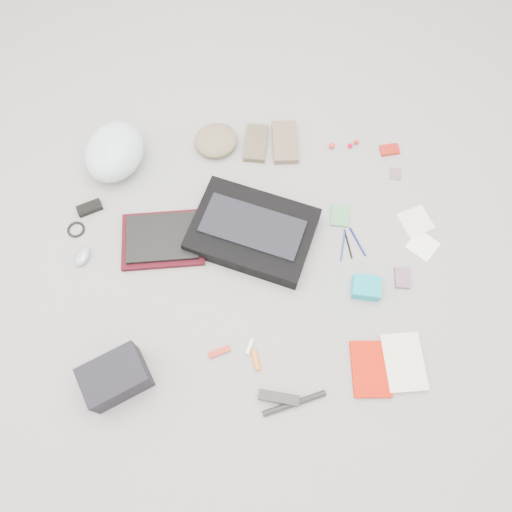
{
  "coord_description": "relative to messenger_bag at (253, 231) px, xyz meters",
  "views": [
    {
      "loc": [
        -0.05,
        -0.81,
        1.96
      ],
      "look_at": [
        0.0,
        0.0,
        0.05
      ],
      "focal_mm": 35.0,
      "sensor_mm": 36.0,
      "label": 1
    }
  ],
  "objects": [
    {
      "name": "book_red",
      "position": [
        0.42,
        -0.61,
        -0.03
      ],
      "size": [
        0.16,
        0.22,
        0.02
      ],
      "primitive_type": "cube",
      "rotation": [
        0.0,
        0.0,
        -0.06
      ],
      "color": "red",
      "rests_on": "ground_plane"
    },
    {
      "name": "altoids_tin",
      "position": [
        0.67,
        0.4,
        -0.03
      ],
      "size": [
        0.09,
        0.06,
        0.02
      ],
      "primitive_type": "cube",
      "rotation": [
        0.0,
        0.0,
        0.1
      ],
      "color": "#A71D15",
      "rests_on": "ground_plane"
    },
    {
      "name": "mitten_right",
      "position": [
        0.18,
        0.47,
        -0.03
      ],
      "size": [
        0.12,
        0.23,
        0.03
      ],
      "primitive_type": "cube",
      "rotation": [
        0.0,
        0.0,
        -0.03
      ],
      "color": "#715E4A",
      "rests_on": "ground_plane"
    },
    {
      "name": "accordion_wallet",
      "position": [
        0.45,
        -0.28,
        -0.01
      ],
      "size": [
        0.13,
        0.11,
        0.06
      ],
      "primitive_type": "cube",
      "rotation": [
        0.0,
        0.0,
        -0.2
      ],
      "color": "#069BB1",
      "rests_on": "ground_plane"
    },
    {
      "name": "card_deck",
      "position": [
        0.61,
        -0.24,
        -0.03
      ],
      "size": [
        0.07,
        0.1,
        0.02
      ],
      "primitive_type": "cube",
      "rotation": [
        0.0,
        0.0,
        -0.13
      ],
      "color": "#7A5569",
      "rests_on": "ground_plane"
    },
    {
      "name": "power_brick",
      "position": [
        -0.71,
        0.18,
        -0.03
      ],
      "size": [
        0.12,
        0.08,
        0.03
      ],
      "primitive_type": "cube",
      "rotation": [
        0.0,
        0.0,
        0.36
      ],
      "color": "black",
      "rests_on": "ground_plane"
    },
    {
      "name": "pen_blue",
      "position": [
        0.38,
        -0.08,
        -0.04
      ],
      "size": [
        0.04,
        0.14,
        0.01
      ],
      "primitive_type": "cylinder",
      "rotation": [
        1.57,
        0.0,
        -0.25
      ],
      "color": "navy",
      "rests_on": "ground_plane"
    },
    {
      "name": "laptop",
      "position": [
        -0.39,
        0.0,
        -0.01
      ],
      "size": [
        0.31,
        0.22,
        0.02
      ],
      "primitive_type": "cube",
      "rotation": [
        0.0,
        0.0,
        0.01
      ],
      "color": "black",
      "rests_on": "laptop_sleeve"
    },
    {
      "name": "pen_black",
      "position": [
        0.41,
        -0.07,
        -0.04
      ],
      "size": [
        0.02,
        0.14,
        0.01
      ],
      "primitive_type": "cylinder",
      "rotation": [
        1.57,
        0.0,
        0.1
      ],
      "color": "black",
      "rests_on": "ground_plane"
    },
    {
      "name": "camera_bag",
      "position": [
        -0.55,
        -0.59,
        0.03
      ],
      "size": [
        0.27,
        0.24,
        0.15
      ],
      "primitive_type": "cube",
      "rotation": [
        0.0,
        0.0,
        0.42
      ],
      "color": "black",
      "rests_on": "ground_plane"
    },
    {
      "name": "lollipop_b",
      "position": [
        0.49,
        0.43,
        -0.03
      ],
      "size": [
        0.03,
        0.03,
        0.02
      ],
      "primitive_type": "sphere",
      "rotation": [
        0.0,
        0.0,
        0.17
      ],
      "color": "#BD001E",
      "rests_on": "ground_plane"
    },
    {
      "name": "lollipop_a",
      "position": [
        0.4,
        0.43,
        -0.03
      ],
      "size": [
        0.03,
        0.03,
        0.03
      ],
      "primitive_type": "sphere",
      "rotation": [
        0.0,
        0.0,
        -0.07
      ],
      "color": "red",
      "rests_on": "ground_plane"
    },
    {
      "name": "mitten_left",
      "position": [
        0.05,
        0.47,
        -0.03
      ],
      "size": [
        0.13,
        0.21,
        0.03
      ],
      "primitive_type": "cube",
      "rotation": [
        0.0,
        0.0,
        -0.16
      ],
      "color": "brown",
      "rests_on": "ground_plane"
    },
    {
      "name": "ground_plane",
      "position": [
        0.01,
        -0.12,
        -0.04
      ],
      "size": [
        4.0,
        4.0,
        0.0
      ],
      "primitive_type": "plane",
      "color": "gray"
    },
    {
      "name": "pen_navy",
      "position": [
        0.45,
        -0.06,
        -0.04
      ],
      "size": [
        0.06,
        0.14,
        0.01
      ],
      "primitive_type": "cylinder",
      "rotation": [
        1.57,
        0.0,
        0.34
      ],
      "color": "#070B62",
      "rests_on": "ground_plane"
    },
    {
      "name": "napkin_top",
      "position": [
        0.72,
        0.02,
        -0.04
      ],
      "size": [
        0.16,
        0.16,
        0.01
      ],
      "primitive_type": "cube",
      "rotation": [
        0.0,
        0.0,
        0.32
      ],
      "color": "silver",
      "rests_on": "ground_plane"
    },
    {
      "name": "cable_coil",
      "position": [
        -0.77,
        0.08,
        -0.04
      ],
      "size": [
        0.09,
        0.09,
        0.01
      ],
      "primitive_type": "torus",
      "rotation": [
        0.0,
        0.0,
        0.12
      ],
      "color": "black",
      "rests_on": "ground_plane"
    },
    {
      "name": "book_white",
      "position": [
        0.55,
        -0.59,
        -0.03
      ],
      "size": [
        0.15,
        0.23,
        0.02
      ],
      "primitive_type": "cube",
      "rotation": [
        0.0,
        0.0,
        0.01
      ],
      "color": "beige",
      "rests_on": "ground_plane"
    },
    {
      "name": "toiletry_tube_white",
      "position": [
        -0.04,
        -0.49,
        -0.03
      ],
      "size": [
        0.04,
        0.06,
        0.02
      ],
      "primitive_type": "cylinder",
      "rotation": [
        1.57,
        0.0,
        -0.41
      ],
      "color": "white",
      "rests_on": "ground_plane"
    },
    {
      "name": "toiletry_tube_orange",
      "position": [
        -0.02,
        -0.54,
        -0.03
      ],
      "size": [
        0.03,
        0.08,
        0.02
      ],
      "primitive_type": "cylinder",
      "rotation": [
        1.57,
        0.0,
        0.14
      ],
      "color": "orange",
      "rests_on": "ground_plane"
    },
    {
      "name": "bag_flap",
      "position": [
        -0.0,
        0.0,
        0.05
      ],
      "size": [
        0.46,
        0.34,
        0.01
      ],
      "primitive_type": "cube",
      "rotation": [
        0.0,
        0.0,
        -0.41
      ],
      "color": "black",
      "rests_on": "messenger_bag"
    },
    {
      "name": "napkin_bottom",
      "position": [
        0.73,
        -0.1,
        -0.04
      ],
      "size": [
        0.16,
        0.16,
        0.01
      ],
      "primitive_type": "cube",
      "rotation": [
        0.0,
        0.0,
        0.8
      ],
      "color": "white",
      "rests_on": "ground_plane"
    },
    {
      "name": "bike_pump",
      "position": [
        0.11,
        -0.72,
        -0.03
      ],
      "size": [
        0.25,
        0.08,
        0.02
      ],
      "primitive_type": "cylinder",
      "rotation": [
        0.0,
        1.57,
        0.25
      ],
      "color": "black",
      "rests_on": "ground_plane"
    },
    {
      "name": "beanie",
      "position": [
        -0.14,
        0.48,
        -0.01
      ],
      "size": [
        0.26,
        0.26,
        0.07
      ],
      "primitive_type": "ellipsoid",
      "rotation": [
        0.0,
        0.0,
        0.43
      ],
      "color": "#76664C",
      "rests_on": "ground_plane"
    },
    {
      "name": "mouse",
      "position": [
        -0.73,
        -0.06,
        -0.02
      ],
      "size": [
        0.09,
        0.11,
        0.04
      ],
      "primitive_type": "ellipsoid",
      "rotation": [
        0.0,
        0.0,
        -0.4
      ],
      "color": "#9898AD",
      "rests_on": "ground_plane"
    },
    {
      "name": "lollipop_c",
      "position": [
        0.52,
        0.45,
        -0.03
      ],
      "size": [
        0.03,
        0.03,
        0.02
      ],
      "primitive_type": "sphere",
      "rotation": [
        0.0,
        0.0,
        -0.26
      ],
      "color": "#B32610",
      "rests_on": "ground_plane"
    },
    {
      "name": "stamp_sheet",
      "position": [
        0.68,
        0.27,
        -0.04
      ],
      "size": [
        0.07,
        0.07,
        0.0
      ],
      "primitive_type": "cube",
      "rotation": [
        0.0,
        0.0,
        -0.23
      ],
      "color": "slate",
      "rests_on": "ground_plane"
    },
    {
      "name": "u_lock",
      "position": [
        0.06,
        -0.69,
        -0.03
      ],
      "size": [
        0.16,
        0.08,
        0.03
      ],
      "primitive_type": "cube",
      "rotation": [
        0.0,
        0.0,
        -0.24
      ],
      "color": "black",
      "rests_on": "ground_plane"
    },
    {
      "name": "bike_helmet",
      "position": [
        -0.59,
        0.41,
        0.05
      ],
      "size": [
        0.35,
        0.38,
        0.19
      ],
      "primitive_type": "ellipsoid",
      "rotation": [
        0.0,
        0.0,
        -0.39
      ],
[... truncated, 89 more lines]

